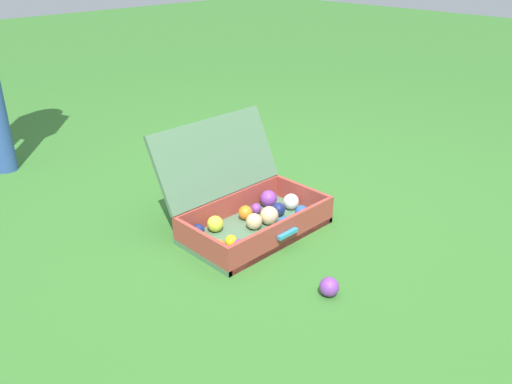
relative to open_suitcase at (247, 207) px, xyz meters
name	(u,v)px	position (x,y,z in m)	size (l,w,h in m)	color
ground_plane	(275,228)	(0.08, -0.10, -0.10)	(16.00, 16.00, 0.00)	#336B28
open_suitcase	(247,207)	(0.00, 0.00, 0.00)	(0.64, 0.54, 0.45)	#4C7051
stray_ball_on_grass	(329,287)	(-0.14, -0.58, -0.07)	(0.07, 0.07, 0.07)	purple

